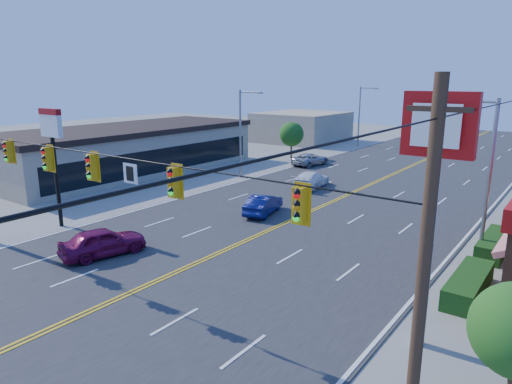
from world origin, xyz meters
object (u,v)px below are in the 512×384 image
Objects in this scene: car_white at (311,180)px; car_magenta at (103,243)px; car_blue at (263,205)px; car_silver at (310,160)px; pizza_hut_sign at (53,143)px; signal_span at (110,184)px; kfc_pylon at (435,172)px.

car_magenta is at bearing 79.79° from car_white.
car_silver is at bearing -83.51° from car_blue.
car_magenta is 19.75m from car_white.
car_blue is at bearing 47.57° from pizza_hut_sign.
signal_span is 2.86× the size of kfc_pylon.
car_magenta is 0.95× the size of car_silver.
car_white is 10.32m from car_silver.
kfc_pylon is at bearing 0.00° from pizza_hut_sign.
signal_span is 6.10× the size of car_blue.
kfc_pylon is 1.24× the size of pizza_hut_sign.
signal_span is 5.66× the size of car_magenta.
kfc_pylon is at bearing 130.92° from car_blue.
signal_span is 11.87m from kfc_pylon.
car_white is (-1.32, 8.75, 0.01)m from car_blue.
kfc_pylon is 22.02m from pizza_hut_sign.
car_white is (7.35, 18.23, -4.51)m from pizza_hut_sign.
car_silver is (2.18, 27.16, -4.55)m from pizza_hut_sign.
car_magenta reaches higher than car_blue.
car_white is at bearing 99.03° from signal_span.
pizza_hut_sign is at bearing 33.91° from car_blue.
pizza_hut_sign is (-10.88, 4.00, 0.30)m from signal_span.
car_blue is (2.25, 10.98, -0.07)m from car_magenta.
car_blue is (-2.21, 13.48, -4.23)m from signal_span.
kfc_pylon is (11.12, 4.00, 1.16)m from signal_span.
car_blue is at bearing -86.88° from car_magenta.
signal_span is 22.90m from car_white.
car_white is at bearing 68.05° from pizza_hut_sign.
car_blue is 18.83m from car_silver.
car_magenta is at bearing 106.00° from car_silver.
pizza_hut_sign is at bearing 180.00° from kfc_pylon.
car_white is at bearing 127.64° from car_silver.
car_silver is at bearing -66.89° from car_magenta.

